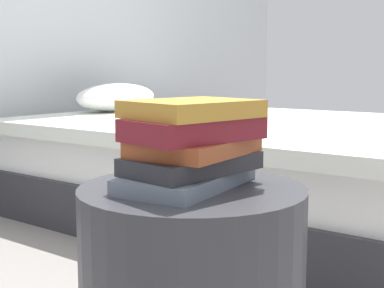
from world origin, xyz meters
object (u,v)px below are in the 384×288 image
(book_charcoal, at_px, (193,164))
(book_ochre, at_px, (191,109))
(bed, at_px, (233,165))
(book_slate, at_px, (187,179))
(book_rust, at_px, (193,146))
(book_maroon, at_px, (193,129))

(book_charcoal, relative_size, book_ochre, 1.14)
(bed, height_order, book_ochre, book_ochre)
(bed, bearing_deg, book_ochre, -151.21)
(book_slate, xyz_separation_m, book_ochre, (0.01, -0.00, 0.14))
(bed, height_order, book_charcoal, bed)
(book_rust, bearing_deg, book_slate, 155.55)
(bed, bearing_deg, book_rust, -151.06)
(book_ochre, bearing_deg, book_charcoal, -114.47)
(book_charcoal, bearing_deg, book_rust, 36.97)
(bed, bearing_deg, book_maroon, -150.98)
(book_slate, distance_m, book_maroon, 0.11)
(book_maroon, bearing_deg, book_slate, 98.45)
(bed, height_order, book_maroon, bed)
(book_slate, distance_m, book_ochre, 0.14)
(book_slate, height_order, book_maroon, book_maroon)
(bed, relative_size, book_rust, 8.35)
(book_charcoal, xyz_separation_m, book_ochre, (0.01, 0.01, 0.11))
(bed, distance_m, book_charcoal, 1.58)
(bed, distance_m, book_rust, 1.57)
(bed, xyz_separation_m, book_slate, (-1.32, -0.80, 0.24))
(book_maroon, distance_m, book_ochre, 0.04)
(book_charcoal, distance_m, book_maroon, 0.07)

